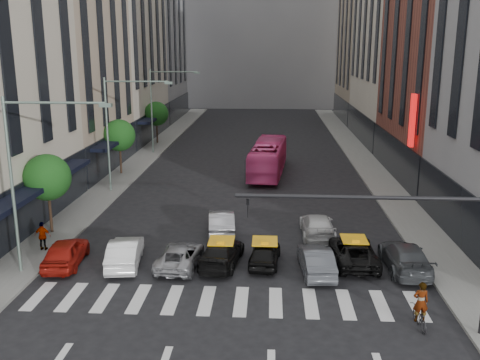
% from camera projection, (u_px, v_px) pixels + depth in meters
% --- Properties ---
extents(ground, '(160.00, 160.00, 0.00)m').
position_uv_depth(ground, '(225.00, 317.00, 23.30)').
color(ground, black).
rests_on(ground, ground).
extents(sidewalk_left, '(3.00, 96.00, 0.15)m').
position_uv_depth(sidewalk_left, '(135.00, 165.00, 52.98)').
color(sidewalk_left, slate).
rests_on(sidewalk_left, ground).
extents(sidewalk_right, '(3.00, 96.00, 0.15)m').
position_uv_depth(sidewalk_right, '(370.00, 168.00, 51.70)').
color(sidewalk_right, slate).
rests_on(sidewalk_right, ground).
extents(building_left_b, '(8.00, 16.00, 24.00)m').
position_uv_depth(building_left_b, '(64.00, 40.00, 48.45)').
color(building_left_b, tan).
rests_on(building_left_b, ground).
extents(building_left_d, '(8.00, 18.00, 30.00)m').
position_uv_depth(building_left_d, '(151.00, 23.00, 83.55)').
color(building_left_d, gray).
rests_on(building_left_d, ground).
extents(building_right_b, '(8.00, 18.00, 26.00)m').
position_uv_depth(building_right_b, '(450.00, 28.00, 45.34)').
color(building_right_b, brown).
rests_on(building_right_b, ground).
extents(building_right_d, '(8.00, 18.00, 28.00)m').
position_uv_depth(building_right_d, '(371.00, 29.00, 81.90)').
color(building_right_d, tan).
rests_on(building_right_d, ground).
extents(building_far, '(30.00, 10.00, 36.00)m').
position_uv_depth(building_far, '(262.00, 11.00, 101.24)').
color(building_far, gray).
rests_on(building_far, ground).
extents(tree_near, '(2.88, 2.88, 4.95)m').
position_uv_depth(tree_near, '(47.00, 178.00, 32.76)').
color(tree_near, black).
rests_on(tree_near, sidewalk_left).
extents(tree_mid, '(2.88, 2.88, 4.95)m').
position_uv_depth(tree_mid, '(119.00, 135.00, 48.25)').
color(tree_mid, black).
rests_on(tree_mid, sidewalk_left).
extents(tree_far, '(2.88, 2.88, 4.95)m').
position_uv_depth(tree_far, '(156.00, 114.00, 63.75)').
color(tree_far, black).
rests_on(tree_far, sidewalk_left).
extents(streetlamp_near, '(5.38, 0.25, 9.00)m').
position_uv_depth(streetlamp_near, '(28.00, 163.00, 26.30)').
color(streetlamp_near, gray).
rests_on(streetlamp_near, sidewalk_left).
extents(streetlamp_mid, '(5.38, 0.25, 9.00)m').
position_uv_depth(streetlamp_mid, '(119.00, 120.00, 41.80)').
color(streetlamp_mid, gray).
rests_on(streetlamp_mid, sidewalk_left).
extents(streetlamp_far, '(5.38, 0.25, 9.00)m').
position_uv_depth(streetlamp_far, '(160.00, 100.00, 57.29)').
color(streetlamp_far, gray).
rests_on(streetlamp_far, sidewalk_left).
extents(traffic_signal, '(10.10, 0.20, 6.00)m').
position_uv_depth(traffic_signal, '(419.00, 231.00, 20.82)').
color(traffic_signal, black).
rests_on(traffic_signal, ground).
extents(liberty_sign, '(0.30, 0.70, 4.00)m').
position_uv_depth(liberty_sign, '(412.00, 121.00, 40.51)').
color(liberty_sign, red).
rests_on(liberty_sign, ground).
extents(car_red, '(2.11, 4.47, 1.48)m').
position_uv_depth(car_red, '(66.00, 252.00, 28.67)').
color(car_red, '#9A160E').
rests_on(car_red, ground).
extents(car_white_front, '(2.12, 4.65, 1.48)m').
position_uv_depth(car_white_front, '(125.00, 252.00, 28.66)').
color(car_white_front, white).
rests_on(car_white_front, ground).
extents(car_silver, '(2.32, 4.53, 1.23)m').
position_uv_depth(car_silver, '(180.00, 256.00, 28.52)').
color(car_silver, '#9A9A9F').
rests_on(car_silver, ground).
extents(taxi_left, '(2.47, 4.85, 1.35)m').
position_uv_depth(taxi_left, '(222.00, 253.00, 28.73)').
color(taxi_left, black).
rests_on(taxi_left, ground).
extents(taxi_center, '(1.86, 3.96, 1.31)m').
position_uv_depth(taxi_center, '(265.00, 253.00, 28.77)').
color(taxi_center, black).
rests_on(taxi_center, ground).
extents(car_grey_mid, '(1.85, 4.41, 1.42)m').
position_uv_depth(car_grey_mid, '(316.00, 260.00, 27.68)').
color(car_grey_mid, '#45484D').
rests_on(car_grey_mid, ground).
extents(taxi_right, '(2.34, 4.95, 1.37)m').
position_uv_depth(taxi_right, '(353.00, 251.00, 28.91)').
color(taxi_right, black).
rests_on(taxi_right, ground).
extents(car_grey_curb, '(2.10, 5.09, 1.47)m').
position_uv_depth(car_grey_curb, '(405.00, 257.00, 28.03)').
color(car_grey_curb, '#3F4347').
rests_on(car_grey_curb, ground).
extents(car_row2_left, '(2.06, 4.64, 1.48)m').
position_uv_depth(car_row2_left, '(221.00, 222.00, 33.54)').
color(car_row2_left, '#A4A4AA').
rests_on(car_row2_left, ground).
extents(car_row2_right, '(2.04, 4.87, 1.40)m').
position_uv_depth(car_row2_right, '(317.00, 226.00, 33.00)').
color(car_row2_right, '#BCBCBC').
rests_on(car_row2_right, ground).
extents(bus, '(3.61, 11.31, 3.10)m').
position_uv_depth(bus, '(268.00, 158.00, 48.90)').
color(bus, '#F64895').
rests_on(bus, ground).
extents(motorcycle, '(0.67, 1.71, 0.89)m').
position_uv_depth(motorcycle, '(419.00, 317.00, 22.39)').
color(motorcycle, black).
rests_on(motorcycle, ground).
extents(rider, '(0.67, 0.45, 1.77)m').
position_uv_depth(rider, '(422.00, 288.00, 22.07)').
color(rider, gray).
rests_on(rider, motorcycle).
extents(pedestrian_far, '(0.99, 0.43, 1.66)m').
position_uv_depth(pedestrian_far, '(43.00, 236.00, 30.39)').
color(pedestrian_far, gray).
rests_on(pedestrian_far, sidewalk_left).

